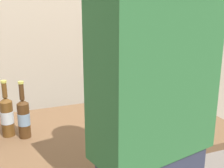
% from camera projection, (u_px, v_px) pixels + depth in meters
% --- Properties ---
extents(desk, '(1.42, 0.85, 0.75)m').
position_uv_depth(desk, '(106.00, 144.00, 1.79)').
color(desk, brown).
rests_on(desk, ground).
extents(laptop, '(0.36, 0.37, 0.18)m').
position_uv_depth(laptop, '(148.00, 112.00, 1.86)').
color(laptop, black).
rests_on(laptop, desk).
extents(beer_bottle_green, '(0.06, 0.06, 0.31)m').
position_uv_depth(beer_bottle_green, '(24.00, 117.00, 1.59)').
color(beer_bottle_green, '#472B14').
rests_on(beer_bottle_green, desk).
extents(beer_bottle_brown, '(0.07, 0.07, 0.31)m').
position_uv_depth(beer_bottle_brown, '(7.00, 115.00, 1.61)').
color(beer_bottle_brown, brown).
rests_on(beer_bottle_brown, desk).
extents(person_figure, '(0.49, 0.33, 1.75)m').
position_uv_depth(person_figure, '(152.00, 158.00, 1.14)').
color(person_figure, '#2D3347').
rests_on(person_figure, ground).
extents(back_wall, '(6.00, 0.10, 2.60)m').
position_uv_depth(back_wall, '(64.00, 20.00, 2.45)').
color(back_wall, tan).
rests_on(back_wall, ground).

